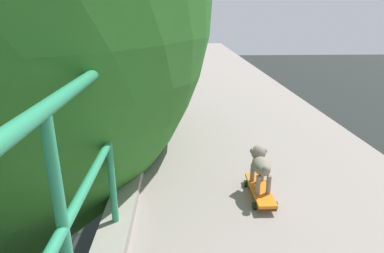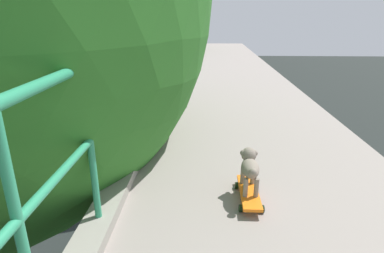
% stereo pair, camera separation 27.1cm
% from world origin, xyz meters
% --- Properties ---
extents(city_bus, '(2.72, 10.53, 3.41)m').
position_xyz_m(city_bus, '(-8.06, 18.87, 1.93)').
color(city_bus, navy).
rests_on(city_bus, ground).
extents(roadside_tree_far, '(4.36, 4.36, 7.97)m').
position_xyz_m(roadside_tree_far, '(-1.95, 13.52, 6.05)').
color(roadside_tree_far, brown).
rests_on(roadside_tree_far, ground).
extents(toy_skateboard, '(0.19, 0.51, 0.08)m').
position_xyz_m(toy_skateboard, '(0.81, 2.40, 5.99)').
color(toy_skateboard, orange).
rests_on(toy_skateboard, overpass_deck).
extents(small_dog, '(0.14, 0.36, 0.31)m').
position_xyz_m(small_dog, '(0.81, 2.45, 6.20)').
color(small_dog, gray).
rests_on(small_dog, toy_skateboard).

